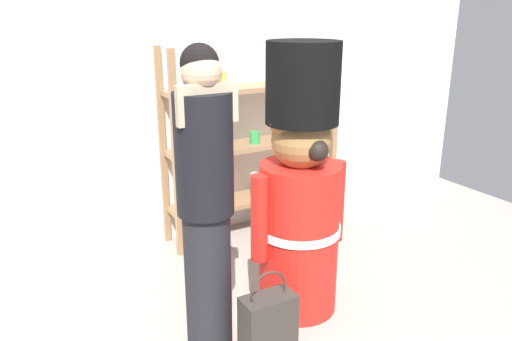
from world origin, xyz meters
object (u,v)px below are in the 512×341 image
(person_shopper, at_px, (205,199))
(shopping_bag, at_px, (268,327))
(merchandise_shelf, at_px, (253,140))
(teddy_bear_guard, at_px, (300,194))

(person_shopper, height_order, shopping_bag, person_shopper)
(merchandise_shelf, distance_m, teddy_bear_guard, 1.26)
(merchandise_shelf, relative_size, person_shopper, 0.94)
(merchandise_shelf, bearing_deg, teddy_bear_guard, -106.23)
(teddy_bear_guard, distance_m, shopping_bag, 0.82)
(teddy_bear_guard, xyz_separation_m, person_shopper, (-0.66, -0.07, 0.12))
(merchandise_shelf, height_order, shopping_bag, merchandise_shelf)
(merchandise_shelf, xyz_separation_m, teddy_bear_guard, (-0.35, -1.21, -0.02))
(merchandise_shelf, distance_m, shopping_bag, 1.87)
(teddy_bear_guard, distance_m, person_shopper, 0.68)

